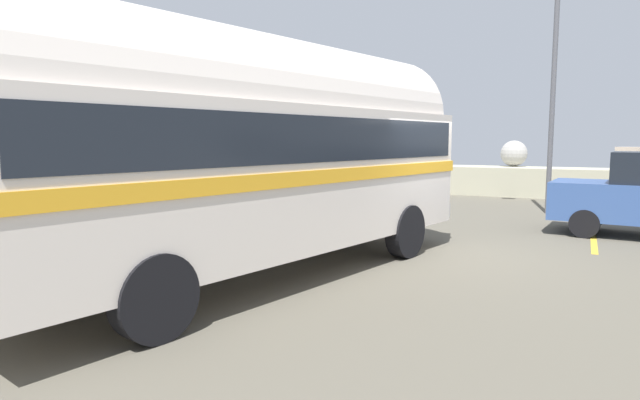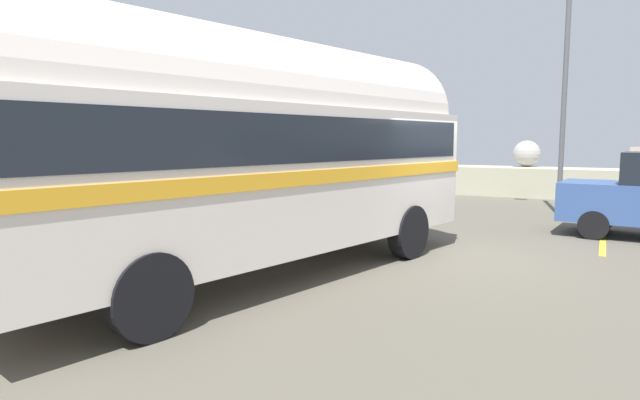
{
  "view_description": "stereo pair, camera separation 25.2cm",
  "coord_description": "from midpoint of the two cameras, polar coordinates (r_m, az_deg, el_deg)",
  "views": [
    {
      "loc": [
        2.52,
        -9.65,
        2.15
      ],
      "look_at": [
        -1.01,
        -2.53,
        1.24
      ],
      "focal_mm": 29.82,
      "sensor_mm": 36.0,
      "label": 1
    },
    {
      "loc": [
        2.74,
        -9.54,
        2.15
      ],
      "look_at": [
        -1.01,
        -2.53,
        1.24
      ],
      "focal_mm": 29.82,
      "sensor_mm": 36.0,
      "label": 2
    }
  ],
  "objects": [
    {
      "name": "ground",
      "position": [
        10.18,
        12.65,
        -5.78
      ],
      "size": [
        32.0,
        26.0,
        0.02
      ],
      "color": "#5A5548"
    },
    {
      "name": "breakwater",
      "position": [
        21.64,
        20.33,
        2.18
      ],
      "size": [
        31.36,
        2.06,
        2.46
      ],
      "color": "#B5B195",
      "rests_on": "ground"
    },
    {
      "name": "vintage_coach",
      "position": [
        8.21,
        -5.75,
        5.8
      ],
      "size": [
        4.24,
        8.9,
        3.7
      ],
      "rotation": [
        0.0,
        0.0,
        -0.22
      ],
      "color": "black",
      "rests_on": "ground"
    },
    {
      "name": "lamp_post",
      "position": [
        16.68,
        24.89,
        12.05
      ],
      "size": [
        1.12,
        0.35,
        7.03
      ],
      "color": "#5B5B60",
      "rests_on": "ground"
    }
  ]
}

